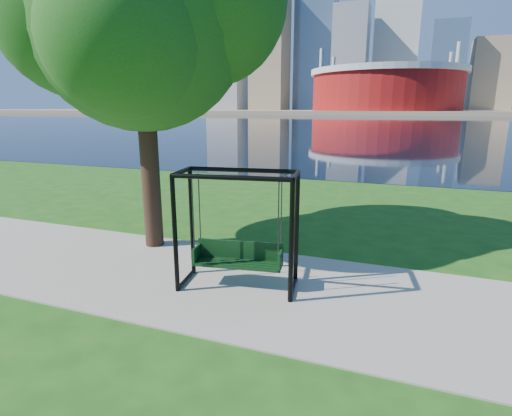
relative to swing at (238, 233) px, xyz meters
The scene contains 8 objects.
ground 1.31m from the swing, 61.13° to the left, with size 900.00×900.00×0.00m, color #1E5114.
path 1.16m from the swing, 12.95° to the left, with size 120.00×4.00×0.03m, color #9E937F.
river 102.58m from the swing, 89.82° to the left, with size 900.00×180.00×0.02m, color black.
far_bank 306.57m from the swing, 89.94° to the left, with size 900.00×228.00×2.00m, color #937F60.
stadium 236.14m from the swing, 92.35° to the left, with size 83.00×83.00×32.00m.
skyline 321.87m from the swing, 90.71° to the left, with size 392.00×66.00×96.50m.
swing is the anchor object (origin of this frame).
park_tree 5.61m from the swing, 152.61° to the left, with size 6.45×5.82×8.01m.
Camera 1 is at (2.58, -7.37, 3.48)m, focal length 28.00 mm.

